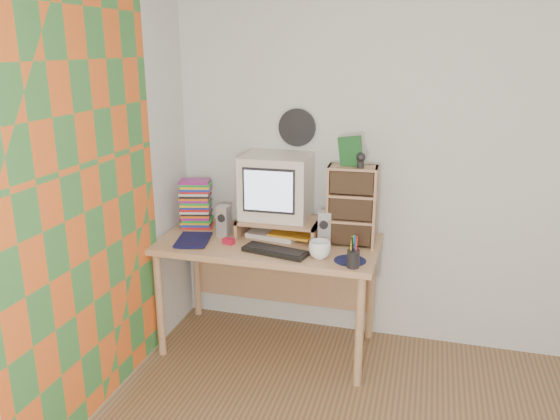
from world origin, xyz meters
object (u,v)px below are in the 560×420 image
Objects in this scene: desk at (271,257)px; mug at (320,250)px; crt_monitor at (276,186)px; diary at (178,238)px; dvd_stack at (196,207)px; cd_rack at (351,206)px; keyboard at (275,251)px.

mug is at bearing -34.48° from desk.
desk is 3.27× the size of crt_monitor.
mug is at bearing -13.95° from diary.
dvd_stack reaches higher than diary.
desk is at bearing 145.52° from mug.
cd_rack reaches higher than mug.
mug reaches higher than desk.
keyboard is at bearing -14.73° from diary.
desk is 2.81× the size of cd_rack.
desk is 10.64× the size of mug.
dvd_stack is at bearing 78.74° from diary.
cd_rack reaches higher than diary.
keyboard is (0.09, -0.34, -0.31)m from crt_monitor.
desk is at bearing 10.40° from diary.
cd_rack is at bearing 46.48° from keyboard.
crt_monitor is 1.53× the size of dvd_stack.
desk is 0.32m from keyboard.
desk is 0.49m from mug.
dvd_stack reaches higher than keyboard.
mug is at bearing 11.85° from keyboard.
crt_monitor is at bearing 17.18° from diary.
dvd_stack is at bearing 159.66° from mug.
diary is (-0.55, -0.23, 0.16)m from desk.
desk is 3.51× the size of keyboard.
keyboard is at bearing 179.80° from mug.
mug reaches higher than keyboard.
diary is (-0.56, -0.31, -0.30)m from crt_monitor.
diary is at bearing -169.74° from cd_rack.
diary is at bearing -103.99° from dvd_stack.
desk is 0.64m from cd_rack.
cd_rack is 1.12m from diary.
dvd_stack is 0.33m from diary.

